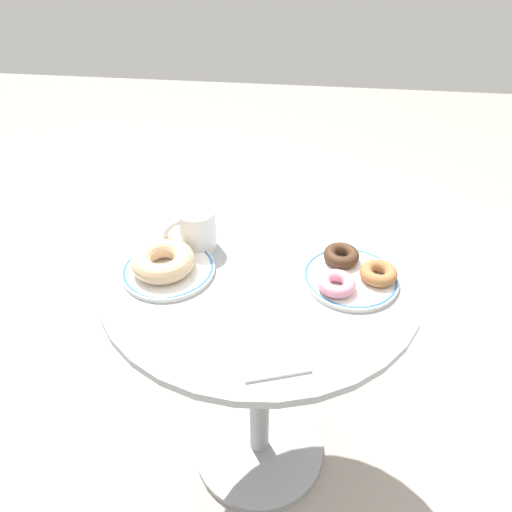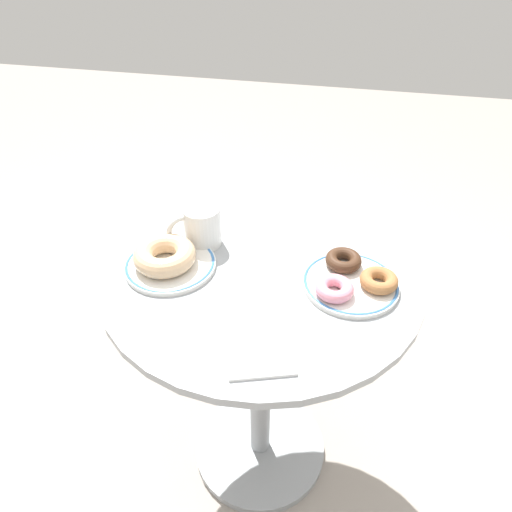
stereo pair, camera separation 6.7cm
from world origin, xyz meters
The scene contains 10 objects.
ground_plane centered at (0.00, 0.00, -0.01)m, with size 7.00×7.00×0.02m, color #9E9389.
cafe_table centered at (0.00, 0.00, 0.47)m, with size 0.67×0.67×0.71m.
plate_left centered at (-0.18, -0.04, 0.72)m, with size 0.19×0.19×0.01m.
plate_right centered at (0.18, -0.02, 0.72)m, with size 0.19×0.19×0.01m.
donut_glazed centered at (-0.19, -0.05, 0.75)m, with size 0.13×0.13×0.04m, color #E0B789.
donut_cinnamon centered at (0.24, -0.02, 0.74)m, with size 0.07×0.07×0.02m, color #A36B3D.
donut_chocolate centered at (0.17, 0.03, 0.74)m, with size 0.07×0.07×0.02m, color #422819.
donut_pink_frosted centered at (0.15, -0.07, 0.74)m, with size 0.07×0.07×0.02m, color pink.
paper_napkin centered at (0.05, -0.23, 0.72)m, with size 0.11×0.10×0.01m, color white.
coffee_mug centered at (-0.15, 0.05, 0.76)m, with size 0.11×0.09×0.09m.
Camera 2 is at (0.15, -0.74, 1.32)m, focal length 32.36 mm.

